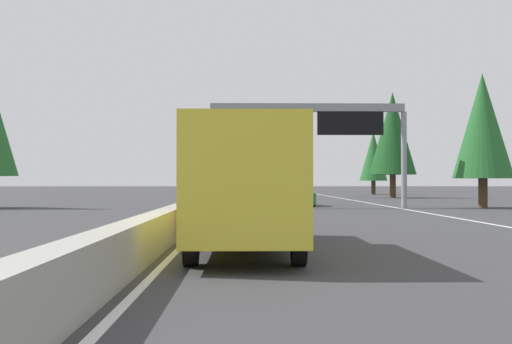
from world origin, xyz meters
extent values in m
plane|color=#38383A|center=(60.00, 0.00, 0.00)|extent=(320.00, 320.00, 0.00)
cube|color=#9E9B93|center=(80.00, 0.30, 0.45)|extent=(180.00, 0.56, 0.90)
cube|color=silver|center=(70.00, -11.52, 0.01)|extent=(160.00, 0.16, 0.01)
cube|color=silver|center=(70.00, -0.25, 0.01)|extent=(160.00, 0.16, 0.01)
cylinder|color=gray|center=(36.98, 0.30, 3.06)|extent=(0.36, 0.36, 6.12)
cylinder|color=gray|center=(36.98, -12.02, 3.06)|extent=(0.36, 0.36, 6.12)
cube|color=gray|center=(36.98, -5.86, 6.37)|extent=(0.50, 12.32, 0.50)
cube|color=#0C602D|center=(36.83, -3.64, 5.27)|extent=(0.12, 3.20, 1.90)
cube|color=black|center=(36.83, -8.57, 5.37)|extent=(0.16, 4.20, 1.50)
cube|color=gold|center=(11.95, -1.88, 1.70)|extent=(6.12, 2.40, 2.50)
cube|color=maroon|center=(16.20, -1.88, 1.40)|extent=(2.38, 2.30, 1.90)
cylinder|color=black|center=(16.03, -0.82, 0.45)|extent=(0.90, 0.28, 0.90)
cylinder|color=black|center=(16.03, -2.94, 0.45)|extent=(0.90, 0.28, 0.90)
cylinder|color=black|center=(10.25, -0.82, 0.45)|extent=(0.90, 0.28, 0.90)
cylinder|color=black|center=(10.25, -2.94, 0.45)|extent=(0.90, 0.28, 0.90)
cube|color=silver|center=(37.96, -1.69, 0.61)|extent=(5.60, 2.00, 0.70)
cube|color=silver|center=(38.97, -1.69, 1.41)|extent=(2.24, 1.84, 0.90)
cube|color=#2D3847|center=(38.97, -1.69, 1.50)|extent=(2.02, 1.92, 0.41)
cylinder|color=black|center=(39.81, -0.83, 0.40)|extent=(0.80, 0.28, 0.80)
cylinder|color=black|center=(39.81, -2.55, 0.40)|extent=(0.80, 0.28, 0.80)
cylinder|color=black|center=(36.11, -0.83, 0.40)|extent=(0.80, 0.28, 0.80)
cylinder|color=black|center=(36.11, -2.55, 0.40)|extent=(0.80, 0.28, 0.80)
cube|color=red|center=(68.77, -5.41, 0.97)|extent=(5.00, 1.95, 1.44)
cube|color=#2D3847|center=(66.47, -5.41, 1.22)|extent=(0.08, 1.48, 0.56)
cylinder|color=black|center=(70.47, -4.56, 0.35)|extent=(0.70, 0.24, 0.70)
cylinder|color=black|center=(70.47, -6.27, 0.35)|extent=(0.70, 0.24, 0.70)
cylinder|color=black|center=(67.07, -4.56, 0.35)|extent=(0.70, 0.24, 0.70)
cylinder|color=black|center=(67.07, -6.27, 0.35)|extent=(0.70, 0.24, 0.70)
cube|color=black|center=(104.33, -1.84, 0.53)|extent=(4.40, 1.80, 0.76)
cube|color=#2D3847|center=(104.11, -1.84, 1.19)|extent=(2.46, 1.51, 0.56)
cylinder|color=black|center=(105.74, -1.05, 0.32)|extent=(0.64, 0.22, 0.64)
cylinder|color=black|center=(105.74, -2.63, 0.32)|extent=(0.64, 0.22, 0.64)
cylinder|color=black|center=(102.92, -1.05, 0.32)|extent=(0.64, 0.22, 0.64)
cylinder|color=black|center=(102.92, -2.63, 0.32)|extent=(0.64, 0.22, 0.64)
cube|color=#1E4793|center=(51.65, -1.82, 1.65)|extent=(11.50, 2.50, 2.90)
cube|color=#2D3847|center=(51.65, -1.82, 2.01)|extent=(11.04, 2.55, 0.84)
cylinder|color=black|center=(55.68, -0.72, 0.50)|extent=(1.00, 0.30, 1.00)
cylinder|color=black|center=(55.68, -2.92, 0.50)|extent=(1.00, 0.30, 1.00)
cylinder|color=black|center=(47.63, -0.72, 0.50)|extent=(1.00, 0.30, 1.00)
cylinder|color=black|center=(47.63, -2.92, 0.50)|extent=(1.00, 0.30, 1.00)
cube|color=#2D6B38|center=(40.22, -5.64, 0.53)|extent=(4.40, 1.80, 0.76)
cube|color=#2D3847|center=(40.00, -5.64, 1.19)|extent=(2.46, 1.51, 0.56)
cylinder|color=black|center=(41.63, -4.85, 0.32)|extent=(0.64, 0.22, 0.64)
cylinder|color=black|center=(41.63, -6.43, 0.32)|extent=(0.64, 0.22, 0.64)
cylinder|color=black|center=(38.82, -4.85, 0.32)|extent=(0.64, 0.22, 0.64)
cylinder|color=black|center=(38.82, -6.43, 0.32)|extent=(0.64, 0.22, 0.64)
cube|color=#1E4793|center=(90.65, -9.13, 0.53)|extent=(4.40, 1.80, 0.76)
cube|color=#2D3847|center=(90.43, -9.13, 1.19)|extent=(2.46, 1.51, 0.56)
cylinder|color=black|center=(92.05, -8.34, 0.32)|extent=(0.64, 0.22, 0.64)
cylinder|color=black|center=(92.05, -9.92, 0.32)|extent=(0.64, 0.22, 0.64)
cylinder|color=black|center=(89.24, -8.34, 0.32)|extent=(0.64, 0.22, 0.64)
cylinder|color=black|center=(89.24, -9.92, 0.32)|extent=(0.64, 0.22, 0.64)
cylinder|color=#4C3823|center=(36.68, -16.96, 0.94)|extent=(0.57, 0.57, 1.88)
cone|color=#236028|center=(36.68, -16.96, 5.22)|extent=(3.76, 3.76, 6.67)
cylinder|color=#4C3823|center=(61.17, -17.17, 1.20)|extent=(0.62, 0.62, 2.41)
cone|color=#194C1E|center=(61.17, -17.17, 6.67)|extent=(4.81, 4.81, 8.53)
cylinder|color=#4C3823|center=(77.05, -18.51, 0.89)|extent=(0.56, 0.56, 1.79)
cone|color=#236028|center=(77.05, -18.51, 4.96)|extent=(3.58, 3.58, 6.34)
camera|label=1|loc=(-1.86, -1.87, 1.67)|focal=43.10mm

